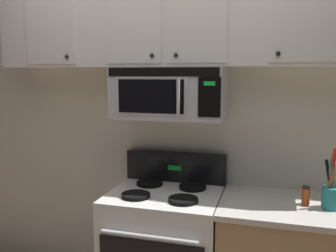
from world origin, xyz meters
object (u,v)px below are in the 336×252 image
stove_range (165,252)px  utensil_crock_teal (332,192)px  over_range_microwave (170,93)px  spice_jar (306,195)px

stove_range → utensil_crock_teal: size_ratio=2.94×
over_range_microwave → spice_jar: over_range_microwave is taller
over_range_microwave → utensil_crock_teal: over_range_microwave is taller
over_range_microwave → spice_jar: 1.10m
stove_range → spice_jar: 1.03m
utensil_crock_teal → over_range_microwave: bearing=172.7°
over_range_microwave → utensil_crock_teal: (1.04, -0.13, -0.57)m
stove_range → over_range_microwave: (-0.00, 0.12, 1.11)m
stove_range → spice_jar: size_ratio=9.32×
stove_range → utensil_crock_teal: (1.04, -0.02, 0.53)m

